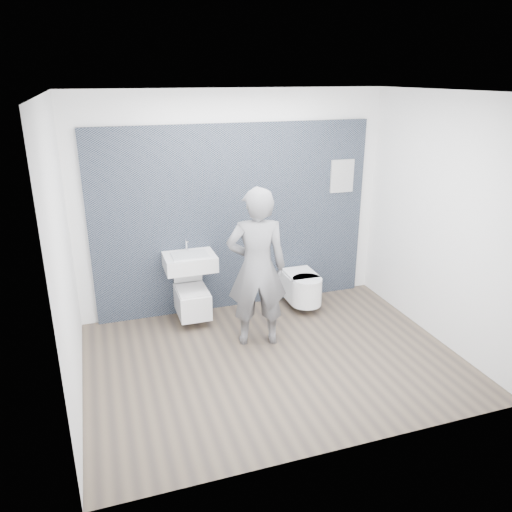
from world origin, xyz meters
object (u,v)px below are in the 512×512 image
object	(u,v)px
washbasin	(190,261)
toilet_square	(192,300)
visitor	(257,268)
toilet_rounded	(302,287)

from	to	relation	value
washbasin	toilet_square	world-z (taller)	washbasin
toilet_square	visitor	size ratio (longest dim) A/B	0.40
toilet_square	toilet_rounded	xyz separation A→B (m)	(1.47, -0.07, -0.01)
visitor	toilet_square	bearing A→B (deg)	-38.38
washbasin	visitor	distance (m)	1.00
washbasin	toilet_rounded	distance (m)	1.56
visitor	toilet_rounded	bearing A→B (deg)	-130.10
toilet_rounded	visitor	world-z (taller)	visitor
toilet_square	washbasin	bearing A→B (deg)	90.00
washbasin	toilet_square	size ratio (longest dim) A/B	0.84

